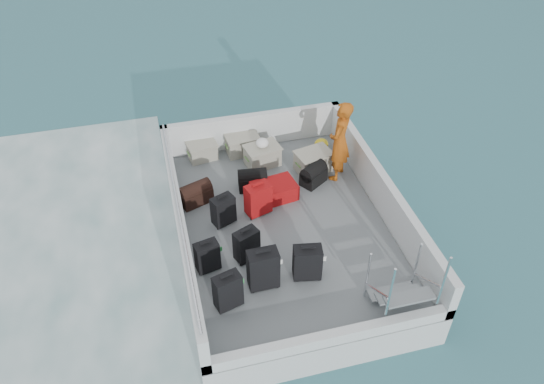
{
  "coord_description": "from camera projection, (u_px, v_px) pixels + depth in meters",
  "views": [
    {
      "loc": [
        -1.85,
        -6.31,
        6.85
      ],
      "look_at": [
        -0.11,
        0.42,
        1.0
      ],
      "focal_mm": 35.0,
      "sensor_mm": 36.0,
      "label": 1
    }
  ],
  "objects": [
    {
      "name": "ground",
      "position": [
        284.0,
        248.0,
        9.43
      ],
      "size": [
        160.0,
        160.0,
        0.0
      ],
      "primitive_type": "plane",
      "color": "#1A515B",
      "rests_on": "ground"
    },
    {
      "name": "suitcase_5",
      "position": [
        258.0,
        200.0,
        9.05
      ],
      "size": [
        0.48,
        0.37,
        0.59
      ],
      "primitive_type": "cube",
      "rotation": [
        0.0,
        0.0,
        0.3
      ],
      "color": "#9F0C11",
      "rests_on": "deck"
    },
    {
      "name": "crate_3",
      "position": [
        313.0,
        162.0,
        10.05
      ],
      "size": [
        0.71,
        0.56,
        0.38
      ],
      "primitive_type": "cube",
      "rotation": [
        0.0,
        0.0,
        0.22
      ],
      "color": "#AFAD99",
      "rests_on": "deck"
    },
    {
      "name": "suitcase_8",
      "position": [
        274.0,
        191.0,
        9.45
      ],
      "size": [
        0.84,
        0.62,
        0.3
      ],
      "primitive_type": "cube",
      "rotation": [
        0.0,
        0.0,
        1.73
      ],
      "color": "#9F0C11",
      "rests_on": "deck"
    },
    {
      "name": "crate_1",
      "position": [
        242.0,
        145.0,
        10.5
      ],
      "size": [
        0.64,
        0.46,
        0.37
      ],
      "primitive_type": "cube",
      "rotation": [
        0.0,
        0.0,
        0.08
      ],
      "color": "#AFAD99",
      "rests_on": "deck"
    },
    {
      "name": "deck_fittings",
      "position": [
        311.0,
        216.0,
        8.62
      ],
      "size": [
        3.6,
        5.0,
        0.9
      ],
      "color": "silver",
      "rests_on": "deck"
    },
    {
      "name": "suitcase_3",
      "position": [
        263.0,
        270.0,
        7.78
      ],
      "size": [
        0.46,
        0.27,
        0.69
      ],
      "primitive_type": "cube",
      "rotation": [
        0.0,
        0.0,
        0.01
      ],
      "color": "black",
      "rests_on": "deck"
    },
    {
      "name": "suitcase_4",
      "position": [
        247.0,
        245.0,
        8.24
      ],
      "size": [
        0.44,
        0.36,
        0.56
      ],
      "primitive_type": "cube",
      "rotation": [
        0.0,
        0.0,
        0.41
      ],
      "color": "black",
      "rests_on": "deck"
    },
    {
      "name": "crate_2",
      "position": [
        262.0,
        156.0,
        10.2
      ],
      "size": [
        0.69,
        0.54,
        0.38
      ],
      "primitive_type": "cube",
      "rotation": [
        0.0,
        0.0,
        0.2
      ],
      "color": "#AFAD99",
      "rests_on": "deck"
    },
    {
      "name": "duffel_0",
      "position": [
        196.0,
        195.0,
        9.35
      ],
      "size": [
        0.63,
        0.48,
        0.32
      ],
      "primitive_type": null,
      "rotation": [
        0.0,
        0.0,
        0.35
      ],
      "color": "black",
      "rests_on": "deck"
    },
    {
      "name": "crate_0",
      "position": [
        202.0,
        152.0,
        10.36
      ],
      "size": [
        0.58,
        0.45,
        0.32
      ],
      "primitive_type": "cube",
      "rotation": [
        0.0,
        0.0,
        0.17
      ],
      "color": "#AFAD99",
      "rests_on": "deck"
    },
    {
      "name": "duffel_2",
      "position": [
        313.0,
        176.0,
        9.77
      ],
      "size": [
        0.56,
        0.51,
        0.32
      ],
      "primitive_type": null,
      "rotation": [
        0.0,
        0.0,
        0.58
      ],
      "color": "black",
      "rests_on": "deck"
    },
    {
      "name": "suitcase_0",
      "position": [
        228.0,
        292.0,
        7.51
      ],
      "size": [
        0.44,
        0.32,
        0.61
      ],
      "primitive_type": "cube",
      "rotation": [
        0.0,
        0.0,
        0.28
      ],
      "color": "black",
      "rests_on": "deck"
    },
    {
      "name": "suitcase_2",
      "position": [
        223.0,
        211.0,
        8.87
      ],
      "size": [
        0.44,
        0.35,
        0.55
      ],
      "primitive_type": "cube",
      "rotation": [
        0.0,
        0.0,
        0.39
      ],
      "color": "black",
      "rests_on": "deck"
    },
    {
      "name": "suitcase_1",
      "position": [
        207.0,
        257.0,
        8.07
      ],
      "size": [
        0.4,
        0.28,
        0.55
      ],
      "primitive_type": "cube",
      "rotation": [
        0.0,
        0.0,
        0.22
      ],
      "color": "black",
      "rests_on": "deck"
    },
    {
      "name": "white_bag",
      "position": [
        262.0,
        144.0,
        10.02
      ],
      "size": [
        0.24,
        0.24,
        0.18
      ],
      "primitive_type": "ellipsoid",
      "color": "white",
      "rests_on": "crate_2"
    },
    {
      "name": "yellow_bag",
      "position": [
        321.0,
        144.0,
        10.64
      ],
      "size": [
        0.28,
        0.26,
        0.22
      ],
      "primitive_type": "ellipsoid",
      "color": "gold",
      "rests_on": "deck"
    },
    {
      "name": "passenger",
      "position": [
        340.0,
        141.0,
        9.53
      ],
      "size": [
        0.65,
        0.69,
        1.57
      ],
      "primitive_type": "imported",
      "rotation": [
        0.0,
        0.0,
        -2.24
      ],
      "color": "orange",
      "rests_on": "deck"
    },
    {
      "name": "duffel_1",
      "position": [
        253.0,
        181.0,
        9.65
      ],
      "size": [
        0.55,
        0.36,
        0.32
      ],
      "primitive_type": null,
      "rotation": [
        0.0,
        0.0,
        -0.12
      ],
      "color": "black",
      "rests_on": "deck"
    },
    {
      "name": "ferry_hull",
      "position": [
        284.0,
        236.0,
        9.24
      ],
      "size": [
        3.6,
        5.0,
        0.6
      ],
      "primitive_type": "cube",
      "color": "silver",
      "rests_on": "ground"
    },
    {
      "name": "deck",
      "position": [
        285.0,
        224.0,
        9.04
      ],
      "size": [
        3.3,
        4.7,
        0.02
      ],
      "primitive_type": "cube",
      "color": "slate",
      "rests_on": "ferry_hull"
    },
    {
      "name": "suitcase_6",
      "position": [
        307.0,
        263.0,
        7.94
      ],
      "size": [
        0.46,
        0.32,
        0.59
      ],
      "primitive_type": "cube",
      "rotation": [
        0.0,
        0.0,
        -0.17
      ],
      "color": "black",
      "rests_on": "deck"
    }
  ]
}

